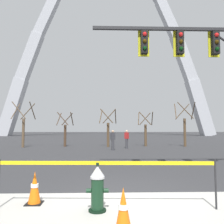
# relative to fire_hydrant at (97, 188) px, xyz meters

# --- Properties ---
(ground_plane) EXTENTS (240.00, 240.00, 0.00)m
(ground_plane) POSITION_rel_fire_hydrant_xyz_m (0.69, 1.13, -0.47)
(ground_plane) COLOR #333335
(fire_hydrant) EXTENTS (0.46, 0.48, 0.99)m
(fire_hydrant) POSITION_rel_fire_hydrant_xyz_m (0.00, 0.00, 0.00)
(fire_hydrant) COLOR black
(fire_hydrant) RESTS_ON ground
(caution_tape_barrier) EXTENTS (4.67, 0.25, 1.04)m
(caution_tape_barrier) POSITION_rel_fire_hydrant_xyz_m (0.19, 0.14, 0.23)
(caution_tape_barrier) COLOR #232326
(caution_tape_barrier) RESTS_ON ground
(traffic_cone_by_hydrant) EXTENTS (0.36, 0.36, 0.73)m
(traffic_cone_by_hydrant) POSITION_rel_fire_hydrant_xyz_m (-1.44, 0.50, -0.11)
(traffic_cone_by_hydrant) COLOR black
(traffic_cone_by_hydrant) RESTS_ON ground
(traffic_cone_mid_sidewalk) EXTENTS (0.36, 0.36, 0.73)m
(traffic_cone_mid_sidewalk) POSITION_rel_fire_hydrant_xyz_m (0.46, -0.98, -0.11)
(traffic_cone_mid_sidewalk) COLOR black
(traffic_cone_mid_sidewalk) RESTS_ON ground
(monument_arch) EXTENTS (52.40, 2.83, 48.89)m
(monument_arch) POSITION_rel_fire_hydrant_xyz_m (0.69, 51.35, 20.87)
(monument_arch) COLOR #B2B5BC
(monument_arch) RESTS_ON ground
(tree_far_left) EXTENTS (1.92, 1.93, 4.16)m
(tree_far_left) POSITION_rel_fire_hydrant_xyz_m (-7.38, 16.68, 1.38)
(tree_far_left) COLOR brown
(tree_far_left) RESTS_ON ground
(tree_left_mid) EXTENTS (1.53, 1.54, 3.29)m
(tree_left_mid) POSITION_rel_fire_hydrant_xyz_m (-3.71, 17.61, 0.99)
(tree_left_mid) COLOR #473323
(tree_left_mid) RESTS_ON ground
(tree_center_left) EXTENTS (1.66, 1.67, 3.57)m
(tree_center_left) POSITION_rel_fire_hydrant_xyz_m (0.43, 17.04, 1.12)
(tree_center_left) COLOR brown
(tree_center_left) RESTS_ON ground
(tree_center_right) EXTENTS (1.56, 1.57, 3.34)m
(tree_center_right) POSITION_rel_fire_hydrant_xyz_m (4.11, 17.72, 1.02)
(tree_center_right) COLOR brown
(tree_center_right) RESTS_ON ground
(tree_right_mid) EXTENTS (1.95, 1.96, 4.23)m
(tree_right_mid) POSITION_rel_fire_hydrant_xyz_m (7.84, 17.26, 1.41)
(tree_right_mid) COLOR brown
(tree_right_mid) RESTS_ON ground
(pedestrian_walking_left) EXTENTS (0.38, 0.29, 1.59)m
(pedestrian_walking_left) POSITION_rel_fire_hydrant_xyz_m (0.77, 13.60, 0.35)
(pedestrian_walking_left) COLOR #38383D
(pedestrian_walking_left) RESTS_ON ground
(pedestrian_standing_center) EXTENTS (0.39, 0.38, 1.59)m
(pedestrian_standing_center) POSITION_rel_fire_hydrant_xyz_m (2.02, 15.13, 0.35)
(pedestrian_standing_center) COLOR #38383D
(pedestrian_standing_center) RESTS_ON ground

